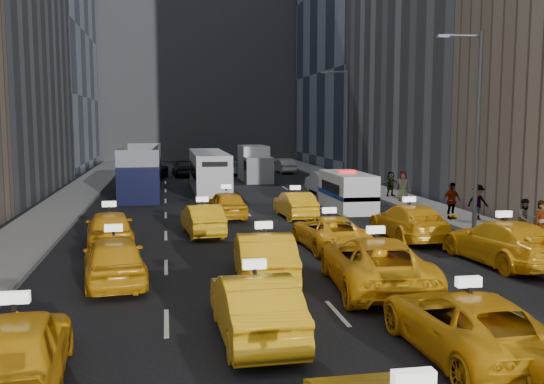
# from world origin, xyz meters

# --- Properties ---
(ground) EXTENTS (160.00, 160.00, 0.00)m
(ground) POSITION_xyz_m (0.00, 0.00, 0.00)
(ground) COLOR black
(ground) RESTS_ON ground
(sidewalk_west) EXTENTS (3.00, 90.00, 0.15)m
(sidewalk_west) POSITION_xyz_m (-10.50, 25.00, 0.07)
(sidewalk_west) COLOR gray
(sidewalk_west) RESTS_ON ground
(sidewalk_east) EXTENTS (3.00, 90.00, 0.15)m
(sidewalk_east) POSITION_xyz_m (10.50, 25.00, 0.07)
(sidewalk_east) COLOR gray
(sidewalk_east) RESTS_ON ground
(curb_west) EXTENTS (0.15, 90.00, 0.18)m
(curb_west) POSITION_xyz_m (-9.05, 25.00, 0.09)
(curb_west) COLOR slate
(curb_west) RESTS_ON ground
(curb_east) EXTENTS (0.15, 90.00, 0.18)m
(curb_east) POSITION_xyz_m (9.05, 25.00, 0.09)
(curb_east) COLOR slate
(curb_east) RESTS_ON ground
(building_backdrop) EXTENTS (30.00, 12.00, 40.00)m
(building_backdrop) POSITION_xyz_m (0.00, 72.00, 20.00)
(building_backdrop) COLOR slate
(building_backdrop) RESTS_ON ground
(streetlight_near) EXTENTS (2.15, 0.22, 9.00)m
(streetlight_near) POSITION_xyz_m (9.18, 12.00, 4.92)
(streetlight_near) COLOR #595B60
(streetlight_near) RESTS_ON ground
(streetlight_far) EXTENTS (2.15, 0.22, 9.00)m
(streetlight_far) POSITION_xyz_m (9.18, 32.00, 4.92)
(streetlight_far) COLOR #595B60
(streetlight_far) RESTS_ON ground
(taxi_4) EXTENTS (2.23, 4.75, 1.57)m
(taxi_4) POSITION_xyz_m (-7.30, -1.34, 0.79)
(taxi_4) COLOR #FFB215
(taxi_4) RESTS_ON ground
(taxi_5) EXTENTS (1.79, 4.79, 1.56)m
(taxi_5) POSITION_xyz_m (-2.44, 0.56, 0.78)
(taxi_5) COLOR #FFB215
(taxi_5) RESTS_ON ground
(taxi_6) EXTENTS (2.48, 5.17, 1.42)m
(taxi_6) POSITION_xyz_m (1.97, -1.26, 0.71)
(taxi_6) COLOR #FFB215
(taxi_6) RESTS_ON ground
(taxi_8) EXTENTS (2.41, 4.79, 1.57)m
(taxi_8) POSITION_xyz_m (-6.08, 6.08, 0.78)
(taxi_8) COLOR #FFB215
(taxi_8) RESTS_ON ground
(taxi_9) EXTENTS (2.00, 5.00, 1.62)m
(taxi_9) POSITION_xyz_m (-1.43, 5.51, 0.81)
(taxi_9) COLOR #FFB215
(taxi_9) RESTS_ON ground
(taxi_10) EXTENTS (3.22, 6.03, 1.61)m
(taxi_10) POSITION_xyz_m (1.78, 4.11, 0.81)
(taxi_10) COLOR #FFB215
(taxi_10) RESTS_ON ground
(taxi_11) EXTENTS (2.65, 5.64, 1.59)m
(taxi_11) POSITION_xyz_m (7.38, 6.41, 0.80)
(taxi_11) COLOR #FFB215
(taxi_11) RESTS_ON ground
(taxi_12) EXTENTS (2.35, 4.73, 1.55)m
(taxi_12) POSITION_xyz_m (-6.72, 11.86, 0.78)
(taxi_12) COLOR #FFB215
(taxi_12) RESTS_ON ground
(taxi_13) EXTENTS (1.90, 4.35, 1.39)m
(taxi_13) POSITION_xyz_m (-2.85, 13.96, 0.70)
(taxi_13) COLOR #FFB215
(taxi_13) RESTS_ON ground
(taxi_14) EXTENTS (2.42, 4.86, 1.32)m
(taxi_14) POSITION_xyz_m (1.99, 10.14, 0.66)
(taxi_14) COLOR #FFB215
(taxi_14) RESTS_ON ground
(taxi_15) EXTENTS (2.13, 5.23, 1.52)m
(taxi_15) POSITION_xyz_m (5.91, 11.41, 0.76)
(taxi_15) COLOR #FFB215
(taxi_15) RESTS_ON ground
(taxi_16) EXTENTS (2.10, 4.39, 1.45)m
(taxi_16) POSITION_xyz_m (-1.32, 18.53, 0.72)
(taxi_16) COLOR #FFB215
(taxi_16) RESTS_ON ground
(taxi_17) EXTENTS (1.68, 4.27, 1.38)m
(taxi_17) POSITION_xyz_m (2.28, 17.96, 0.69)
(taxi_17) COLOR #FFB215
(taxi_17) RESTS_ON ground
(nypd_van) EXTENTS (2.09, 5.36, 2.30)m
(nypd_van) POSITION_xyz_m (5.85, 20.29, 1.04)
(nypd_van) COLOR silver
(nypd_van) RESTS_ON ground
(double_decker) EXTENTS (3.77, 11.59, 3.31)m
(double_decker) POSITION_xyz_m (-6.13, 29.76, 1.64)
(double_decker) COLOR black
(double_decker) RESTS_ON ground
(city_bus) EXTENTS (3.12, 11.34, 2.89)m
(city_bus) POSITION_xyz_m (-1.38, 30.70, 1.43)
(city_bus) COLOR silver
(city_bus) RESTS_ON ground
(box_truck) EXTENTS (2.76, 6.67, 2.98)m
(box_truck) POSITION_xyz_m (3.08, 38.22, 1.46)
(box_truck) COLOR white
(box_truck) RESTS_ON ground
(misc_car_0) EXTENTS (1.73, 4.89, 1.61)m
(misc_car_0) POSITION_xyz_m (6.55, 28.08, 0.80)
(misc_car_0) COLOR #B5B8BE
(misc_car_0) RESTS_ON ground
(misc_car_1) EXTENTS (3.39, 6.06, 1.60)m
(misc_car_1) POSITION_xyz_m (-5.80, 41.15, 0.80)
(misc_car_1) COLOR black
(misc_car_1) RESTS_ON ground
(misc_car_2) EXTENTS (2.52, 4.90, 1.36)m
(misc_car_2) POSITION_xyz_m (2.15, 44.61, 0.68)
(misc_car_2) COLOR gray
(misc_car_2) RESTS_ON ground
(misc_car_3) EXTENTS (2.15, 4.75, 1.58)m
(misc_car_3) POSITION_xyz_m (-2.81, 43.26, 0.79)
(misc_car_3) COLOR black
(misc_car_3) RESTS_ON ground
(misc_car_4) EXTENTS (1.66, 4.18, 1.35)m
(misc_car_4) POSITION_xyz_m (7.10, 45.33, 0.68)
(misc_car_4) COLOR #ACB0B4
(misc_car_4) RESTS_ON ground
(pedestrian_0) EXTENTS (0.71, 0.48, 1.92)m
(pedestrian_0) POSITION_xyz_m (9.81, 7.76, 1.11)
(pedestrian_0) COLOR gray
(pedestrian_0) RESTS_ON sidewalk_east
(pedestrian_1) EXTENTS (0.83, 0.48, 1.67)m
(pedestrian_1) POSITION_xyz_m (10.61, 10.08, 0.99)
(pedestrian_1) COLOR gray
(pedestrian_1) RESTS_ON sidewalk_east
(pedestrian_2) EXTENTS (1.16, 0.49, 1.78)m
(pedestrian_2) POSITION_xyz_m (11.00, 14.82, 1.04)
(pedestrian_2) COLOR gray
(pedestrian_2) RESTS_ON sidewalk_east
(pedestrian_3) EXTENTS (1.17, 0.73, 1.86)m
(pedestrian_3) POSITION_xyz_m (9.80, 15.26, 1.08)
(pedestrian_3) COLOR gray
(pedestrian_3) RESTS_ON sidewalk_east
(pedestrian_4) EXTENTS (1.04, 0.84, 1.88)m
(pedestrian_4) POSITION_xyz_m (10.08, 22.37, 1.09)
(pedestrian_4) COLOR gray
(pedestrian_4) RESTS_ON sidewalk_east
(pedestrian_5) EXTENTS (1.57, 0.79, 1.63)m
(pedestrian_5) POSITION_xyz_m (10.22, 24.78, 0.96)
(pedestrian_5) COLOR gray
(pedestrian_5) RESTS_ON sidewalk_east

